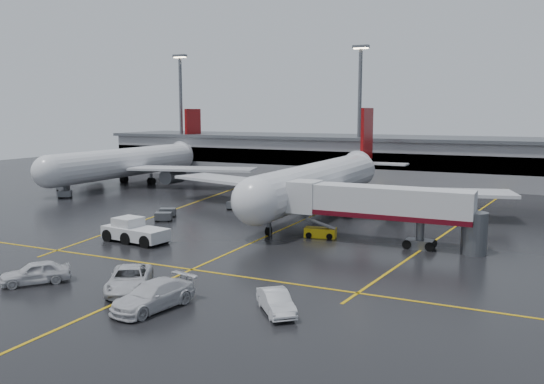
% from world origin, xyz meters
% --- Properties ---
extents(ground, '(220.00, 220.00, 0.00)m').
position_xyz_m(ground, '(0.00, 0.00, 0.00)').
color(ground, black).
rests_on(ground, ground).
extents(apron_line_centre, '(0.25, 90.00, 0.02)m').
position_xyz_m(apron_line_centre, '(0.00, 0.00, 0.01)').
color(apron_line_centre, gold).
rests_on(apron_line_centre, ground).
extents(apron_line_stop, '(60.00, 0.25, 0.02)m').
position_xyz_m(apron_line_stop, '(0.00, -22.00, 0.01)').
color(apron_line_stop, gold).
rests_on(apron_line_stop, ground).
extents(apron_line_left, '(9.99, 69.35, 0.02)m').
position_xyz_m(apron_line_left, '(-20.00, 10.00, 0.01)').
color(apron_line_left, gold).
rests_on(apron_line_left, ground).
extents(apron_line_right, '(7.57, 69.64, 0.02)m').
position_xyz_m(apron_line_right, '(18.00, 10.00, 0.01)').
color(apron_line_right, gold).
rests_on(apron_line_right, ground).
extents(terminal, '(122.00, 19.00, 8.60)m').
position_xyz_m(terminal, '(0.00, 47.93, 4.32)').
color(terminal, gray).
rests_on(terminal, ground).
extents(light_mast_left, '(3.00, 1.20, 25.45)m').
position_xyz_m(light_mast_left, '(-45.00, 42.00, 14.47)').
color(light_mast_left, '#595B60').
rests_on(light_mast_left, ground).
extents(light_mast_mid, '(3.00, 1.20, 25.45)m').
position_xyz_m(light_mast_mid, '(-5.00, 42.00, 14.47)').
color(light_mast_mid, '#595B60').
rests_on(light_mast_mid, ground).
extents(main_airliner, '(48.80, 45.60, 14.10)m').
position_xyz_m(main_airliner, '(0.00, 9.70, 4.21)').
color(main_airliner, silver).
rests_on(main_airliner, ground).
extents(second_airliner, '(48.80, 45.60, 14.10)m').
position_xyz_m(second_airliner, '(-42.00, 21.70, 4.21)').
color(second_airliner, silver).
rests_on(second_airliner, ground).
extents(jet_bridge, '(19.90, 3.40, 6.05)m').
position_xyz_m(jet_bridge, '(11.87, -6.00, 3.93)').
color(jet_bridge, silver).
rests_on(jet_bridge, ground).
extents(pushback_tractor, '(7.52, 3.88, 2.58)m').
position_xyz_m(pushback_tractor, '(-11.19, -15.74, 1.03)').
color(pushback_tractor, silver).
rests_on(pushback_tractor, ground).
extents(belt_loader, '(3.53, 2.05, 2.11)m').
position_xyz_m(belt_loader, '(5.39, -5.44, 0.52)').
color(belt_loader, yellow).
rests_on(belt_loader, ground).
extents(service_van_a, '(5.88, 7.03, 1.79)m').
position_xyz_m(service_van_a, '(-0.95, -28.85, 0.89)').
color(service_van_a, silver).
rests_on(service_van_a, ground).
extents(service_van_b, '(3.73, 6.78, 1.86)m').
position_xyz_m(service_van_b, '(3.08, -31.23, 0.93)').
color(service_van_b, silver).
rests_on(service_van_b, ground).
extents(service_van_c, '(4.28, 4.60, 1.54)m').
position_xyz_m(service_van_c, '(10.95, -28.36, 0.77)').
color(service_van_c, silver).
rests_on(service_van_c, ground).
extents(service_van_d, '(4.92, 5.33, 1.77)m').
position_xyz_m(service_van_d, '(-8.76, -30.58, 0.88)').
color(service_van_d, silver).
rests_on(service_van_d, ground).
extents(baggage_cart_a, '(2.37, 2.05, 1.12)m').
position_xyz_m(baggage_cart_a, '(-15.13, -5.42, 0.63)').
color(baggage_cart_a, '#595B60').
rests_on(baggage_cart_a, ground).
extents(baggage_cart_b, '(2.37, 2.07, 1.12)m').
position_xyz_m(baggage_cart_b, '(-16.43, -2.73, 0.63)').
color(baggage_cart_b, '#595B60').
rests_on(baggage_cart_b, ground).
extents(baggage_cart_c, '(2.19, 1.63, 1.12)m').
position_xyz_m(baggage_cart_c, '(-11.37, 5.71, 0.63)').
color(baggage_cart_c, '#595B60').
rests_on(baggage_cart_c, ground).
extents(baggage_cart_d, '(2.08, 1.42, 1.12)m').
position_xyz_m(baggage_cart_d, '(-47.07, 9.56, 0.63)').
color(baggage_cart_d, '#595B60').
rests_on(baggage_cart_d, ground).
extents(baggage_cart_e, '(2.38, 2.20, 1.12)m').
position_xyz_m(baggage_cart_e, '(-40.58, 3.65, 0.63)').
color(baggage_cart_e, '#595B60').
rests_on(baggage_cart_e, ground).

